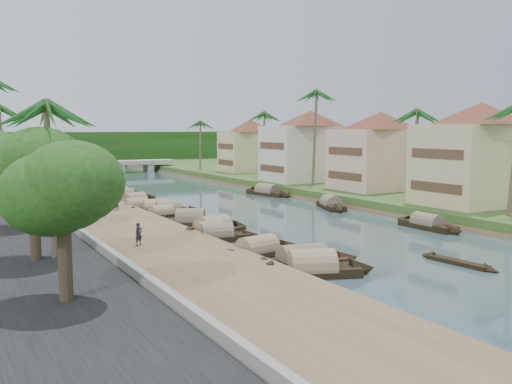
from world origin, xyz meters
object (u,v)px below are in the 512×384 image
bridge (105,165)px  building_near (480,153)px  sampan_0 (302,262)px  sampan_1 (312,269)px  person_near (139,234)px

bridge → building_near: building_near is taller
sampan_0 → sampan_1: bearing=-99.1°
bridge → building_near: size_ratio=1.89×
bridge → building_near: 76.54m
bridge → building_near: bearing=-75.6°
bridge → sampan_1: size_ratio=3.42×
bridge → sampan_1: (-9.32, -85.59, -1.30)m
bridge → sampan_0: 84.17m
sampan_1 → building_near: bearing=43.1°
sampan_1 → bridge: bearing=104.6°
building_near → person_near: (-35.81, -1.61, -4.80)m
bridge → sampan_0: (-8.78, -83.70, -1.31)m
building_near → sampan_0: bearing=-160.7°
building_near → sampan_1: bearing=-157.7°
sampan_0 → person_near: (-8.03, 8.10, 1.17)m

